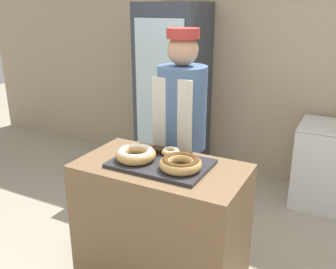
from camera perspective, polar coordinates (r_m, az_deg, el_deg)
wall_back at (r=4.25m, az=13.02°, el=11.24°), size 8.00×0.06×2.70m
display_counter at (r=2.65m, az=-1.03°, el=-13.83°), size 1.10×0.61×0.92m
serving_tray at (r=2.43m, az=-1.10°, el=-4.44°), size 0.63×0.41×0.02m
donut_light_glaze at (r=2.45m, az=-4.93°, el=-2.94°), size 0.26×0.26×0.08m
donut_chocolate_glaze at (r=2.30m, az=1.93°, el=-4.36°), size 0.26×0.26×0.08m
donut_mini_center at (r=2.52m, az=0.40°, el=-2.61°), size 0.13×0.13×0.04m
brownie_back_left at (r=2.57m, az=-1.67°, el=-2.34°), size 0.08×0.08×0.03m
brownie_back_right at (r=2.48m, az=2.53°, el=-3.16°), size 0.08×0.08×0.03m
baker_person at (r=2.92m, az=2.05°, el=-0.37°), size 0.37×0.37×1.75m
beverage_fridge at (r=4.25m, az=0.76°, el=6.45°), size 0.68×0.65×1.93m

